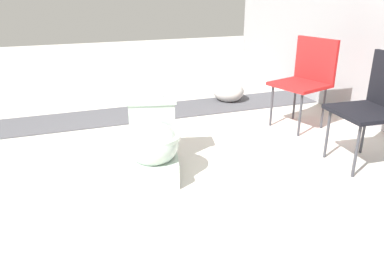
# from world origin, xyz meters

# --- Properties ---
(ground_plane) EXTENTS (14.00, 14.00, 0.00)m
(ground_plane) POSITION_xyz_m (0.00, 0.00, 0.00)
(ground_plane) COLOR beige
(gravel_strip) EXTENTS (0.56, 8.00, 0.01)m
(gravel_strip) POSITION_xyz_m (-1.36, 0.50, 0.01)
(gravel_strip) COLOR #4C4C51
(gravel_strip) RESTS_ON ground
(toilet) EXTENTS (0.70, 0.51, 0.52)m
(toilet) POSITION_xyz_m (-0.03, 0.13, 0.22)
(toilet) COLOR #B2C6B7
(toilet) RESTS_ON ground
(folding_chair_left) EXTENTS (0.55, 0.55, 0.83)m
(folding_chair_left) POSITION_xyz_m (-0.50, 1.75, 0.51)
(folding_chair_left) COLOR red
(folding_chair_left) RESTS_ON ground
(folding_chair_middle) EXTENTS (0.47, 0.47, 0.83)m
(folding_chair_middle) POSITION_xyz_m (0.39, 1.73, 0.51)
(folding_chair_middle) COLOR black
(folding_chair_middle) RESTS_ON ground
(boulder_near) EXTENTS (0.51, 0.50, 0.25)m
(boulder_near) POSITION_xyz_m (-1.48, 1.40, 0.12)
(boulder_near) COLOR #B7B2AD
(boulder_near) RESTS_ON ground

